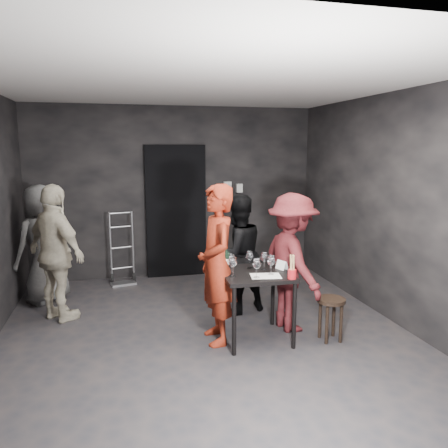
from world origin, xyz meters
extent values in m
cube|color=black|center=(0.00, 0.00, 0.00)|extent=(4.50, 5.00, 0.02)
cube|color=silver|center=(0.00, 0.00, 2.70)|extent=(4.50, 5.00, 0.02)
cube|color=black|center=(0.00, 2.50, 1.35)|extent=(4.50, 0.04, 2.70)
cube|color=black|center=(0.00, -2.50, 1.35)|extent=(4.50, 0.04, 2.70)
cube|color=black|center=(2.25, 0.00, 1.35)|extent=(0.04, 5.00, 2.70)
cube|color=black|center=(0.00, 2.44, 1.05)|extent=(0.95, 0.10, 2.10)
cube|color=#B7B7B2|center=(0.85, 2.45, 1.45)|extent=(0.12, 0.06, 0.12)
cube|color=#B7B7B2|center=(1.05, 2.45, 1.40)|extent=(0.10, 0.06, 0.14)
cylinder|color=#B2B2B7|center=(-1.03, 2.25, 0.55)|extent=(0.03, 0.03, 1.10)
cylinder|color=#B2B2B7|center=(-0.70, 2.25, 0.55)|extent=(0.03, 0.03, 1.10)
cube|color=#B2B2B7|center=(-0.86, 2.14, 0.01)|extent=(0.37, 0.20, 0.03)
cylinder|color=black|center=(-1.03, 2.28, 0.08)|extent=(0.04, 0.16, 0.16)
cylinder|color=black|center=(-0.70, 2.28, 0.08)|extent=(0.04, 0.16, 0.16)
cube|color=black|center=(0.50, -0.16, 0.73)|extent=(0.72, 0.72, 0.04)
cylinder|color=black|center=(0.18, -0.48, 0.35)|extent=(0.04, 0.04, 0.71)
cylinder|color=black|center=(0.82, -0.48, 0.35)|extent=(0.04, 0.04, 0.71)
cylinder|color=black|center=(0.18, 0.16, 0.35)|extent=(0.04, 0.04, 0.71)
cylinder|color=black|center=(0.82, 0.16, 0.35)|extent=(0.04, 0.04, 0.71)
cylinder|color=black|center=(1.28, -0.39, 0.45)|extent=(0.30, 0.30, 0.04)
cylinder|color=black|center=(1.36, -0.31, 0.21)|extent=(0.04, 0.04, 0.41)
cylinder|color=black|center=(1.20, -0.31, 0.21)|extent=(0.04, 0.04, 0.41)
cylinder|color=black|center=(1.20, -0.47, 0.21)|extent=(0.04, 0.04, 0.41)
cylinder|color=black|center=(1.36, -0.47, 0.21)|extent=(0.04, 0.04, 0.41)
imported|color=maroon|center=(0.09, -0.10, 0.95)|extent=(0.48, 0.71, 1.91)
imported|color=black|center=(0.53, 0.68, 0.74)|extent=(0.80, 0.58, 1.47)
imported|color=#55181B|center=(0.98, 0.02, 0.81)|extent=(0.63, 1.11, 1.63)
imported|color=beige|center=(-1.63, 0.91, 0.90)|extent=(1.07, 1.13, 1.80)
imported|color=#616161|center=(-1.88, 1.63, 0.84)|extent=(0.91, 0.89, 1.68)
cube|color=white|center=(0.56, -0.32, 0.75)|extent=(0.34, 0.25, 0.00)
cylinder|color=black|center=(0.19, -0.10, 0.86)|extent=(0.07, 0.07, 0.22)
cylinder|color=black|center=(0.19, -0.10, 1.02)|extent=(0.03, 0.03, 0.09)
cylinder|color=white|center=(0.19, -0.10, 0.87)|extent=(0.08, 0.08, 0.07)
cylinder|color=red|center=(0.78, -0.47, 0.80)|extent=(0.09, 0.09, 0.10)
camera|label=1|loc=(-0.89, -4.43, 2.06)|focal=35.00mm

